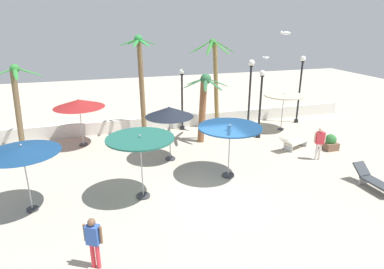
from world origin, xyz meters
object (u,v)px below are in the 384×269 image
object	(u,v)px
patio_umbrella_0	(79,104)
patio_umbrella_5	(169,112)
patio_umbrella_3	(140,142)
lounge_chair_1	(293,142)
seagull_0	(266,57)
patio_umbrella_2	(284,97)
patio_umbrella_4	(22,150)
palm_tree_2	(141,76)
palm_tree_3	(17,99)
lamp_post_1	(182,97)
lounge_chair_0	(373,180)
lamp_post_2	(250,87)
seagull_1	(286,33)
planter	(330,143)
palm_tree_0	(204,100)
lamp_post_3	(261,100)
lamp_post_0	(300,84)
patio_umbrella_1	(230,130)
palm_tree_1	(215,73)
guest_0	(320,140)
guest_1	(93,239)

from	to	relation	value
patio_umbrella_0	patio_umbrella_5	size ratio (longest dim) A/B	0.98
patio_umbrella_5	patio_umbrella_3	bearing A→B (deg)	-119.64
lounge_chair_1	seagull_0	distance (m)	5.18
patio_umbrella_2	patio_umbrella_4	size ratio (longest dim) A/B	0.94
patio_umbrella_3	lounge_chair_1	size ratio (longest dim) A/B	1.34
patio_umbrella_5	seagull_0	distance (m)	7.13
palm_tree_2	palm_tree_3	world-z (taller)	palm_tree_2
lamp_post_1	lounge_chair_0	world-z (taller)	lamp_post_1
lamp_post_2	patio_umbrella_2	bearing A→B (deg)	-15.17
patio_umbrella_0	patio_umbrella_2	distance (m)	11.93
seagull_1	planter	distance (m)	8.19
lamp_post_1	patio_umbrella_4	bearing A→B (deg)	-136.01
patio_umbrella_3	palm_tree_0	world-z (taller)	palm_tree_0
patio_umbrella_3	lamp_post_3	size ratio (longest dim) A/B	0.66
lamp_post_0	planter	size ratio (longest dim) A/B	5.18
patio_umbrella_1	seagull_0	world-z (taller)	seagull_0
patio_umbrella_1	palm_tree_1	distance (m)	6.91
palm_tree_2	lamp_post_2	world-z (taller)	palm_tree_2
patio_umbrella_3	seagull_0	world-z (taller)	seagull_0
patio_umbrella_0	planter	world-z (taller)	patio_umbrella_0
palm_tree_0	lamp_post_2	world-z (taller)	lamp_post_2
lounge_chair_1	palm_tree_3	bearing A→B (deg)	165.14
lamp_post_0	lamp_post_3	distance (m)	4.35
guest_0	patio_umbrella_4	bearing A→B (deg)	-175.92
lamp_post_3	guest_0	xyz separation A→B (m)	(1.30, -3.79, -1.22)
patio_umbrella_0	planter	xyz separation A→B (m)	(12.66, -4.41, -1.98)
patio_umbrella_3	seagull_0	xyz separation A→B (m)	(8.17, 5.81, 2.21)
palm_tree_0	guest_1	xyz separation A→B (m)	(-6.08, -8.73, -1.48)
lamp_post_0	lamp_post_1	size ratio (longest dim) A/B	1.16
palm_tree_3	seagull_1	bearing A→B (deg)	-33.94
patio_umbrella_4	patio_umbrella_1	bearing A→B (deg)	3.70
seagull_0	patio_umbrella_4	bearing A→B (deg)	-155.34
lounge_chair_0	seagull_1	bearing A→B (deg)	161.69
patio_umbrella_1	patio_umbrella_4	size ratio (longest dim) A/B	1.04
palm_tree_0	seagull_1	xyz separation A→B (m)	(1.04, -5.96, 3.72)
lamp_post_1	lamp_post_2	distance (m)	4.16
patio_umbrella_4	guest_0	bearing A→B (deg)	4.08
guest_1	seagull_0	bearing A→B (deg)	42.89
guest_0	lamp_post_0	bearing A→B (deg)	65.92
planter	seagull_0	bearing A→B (deg)	120.33
lamp_post_3	seagull_1	size ratio (longest dim) A/B	3.37
lounge_chair_1	seagull_1	xyz separation A→B (m)	(-3.17, -3.42, 5.76)
patio_umbrella_0	patio_umbrella_1	world-z (taller)	patio_umbrella_0
patio_umbrella_3	palm_tree_1	xyz separation A→B (m)	(5.61, 7.28, 1.20)
palm_tree_2	palm_tree_3	bearing A→B (deg)	-170.32
patio_umbrella_4	palm_tree_3	bearing A→B (deg)	100.63
patio_umbrella_0	patio_umbrella_3	world-z (taller)	patio_umbrella_0
patio_umbrella_1	patio_umbrella_2	xyz separation A→B (m)	(5.69, 5.07, -0.04)
patio_umbrella_0	lamp_post_3	size ratio (longest dim) A/B	0.68
patio_umbrella_2	guest_0	xyz separation A→B (m)	(-0.75, -4.67, -1.10)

